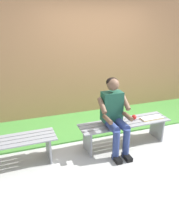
{
  "coord_description": "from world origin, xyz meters",
  "views": [
    {
      "loc": [
        1.76,
        3.13,
        2.14
      ],
      "look_at": [
        0.71,
        0.15,
        0.79
      ],
      "focal_mm": 35.97,
      "sensor_mm": 36.0,
      "label": 1
    }
  ],
  "objects": [
    {
      "name": "grass_strip",
      "position": [
        1.01,
        -1.53,
        0.01
      ],
      "size": [
        9.0,
        2.33,
        0.03
      ],
      "primitive_type": "cube",
      "color": "#478C38",
      "rests_on": "ground"
    },
    {
      "name": "bench_near",
      "position": [
        0.0,
        0.0,
        0.34
      ],
      "size": [
        1.65,
        0.46,
        0.44
      ],
      "rotation": [
        0.0,
        0.0,
        0.02
      ],
      "color": "gray",
      "rests_on": "ground"
    },
    {
      "name": "book_open",
      "position": [
        -0.52,
        0.03,
        0.45
      ],
      "size": [
        0.42,
        0.17,
        0.02
      ],
      "rotation": [
        0.0,
        0.0,
        0.02
      ],
      "color": "white",
      "rests_on": "bench_near"
    },
    {
      "name": "ground_plane",
      "position": [
        1.01,
        1.0,
        -0.02
      ],
      "size": [
        10.0,
        7.0,
        0.04
      ],
      "primitive_type": "cube",
      "color": "#B2B2AD"
    },
    {
      "name": "bench_far",
      "position": [
        2.03,
        0.0,
        0.33
      ],
      "size": [
        1.6,
        0.45,
        0.44
      ],
      "rotation": [
        0.0,
        0.0,
        0.02
      ],
      "color": "gray",
      "rests_on": "ground"
    },
    {
      "name": "apple",
      "position": [
        -0.2,
        -0.04,
        0.49
      ],
      "size": [
        0.09,
        0.09,
        0.09
      ],
      "primitive_type": "sphere",
      "color": "red",
      "rests_on": "bench_near"
    },
    {
      "name": "brick_wall",
      "position": [
        0.5,
        -1.75,
        1.51
      ],
      "size": [
        9.5,
        0.24,
        3.01
      ],
      "primitive_type": "cube",
      "color": "#B27A51",
      "rests_on": "ground"
    },
    {
      "name": "person_seated",
      "position": [
        0.25,
        0.1,
        0.69
      ],
      "size": [
        0.5,
        0.69,
        1.25
      ],
      "color": "#1E513D",
      "rests_on": "ground"
    }
  ]
}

